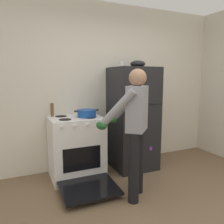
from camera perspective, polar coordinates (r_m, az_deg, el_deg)
name	(u,v)px	position (r m, az deg, el deg)	size (l,w,h in m)	color
kitchen_wall_back	(103,86)	(3.83, -2.29, 6.62)	(6.00, 0.10, 2.70)	silver
refrigerator	(133,118)	(3.70, 5.28, -1.61)	(0.68, 0.72, 1.66)	black
stove_range	(76,148)	(3.43, -9.09, -9.08)	(0.76, 1.23, 0.92)	white
person_cook	(134,123)	(2.72, 5.65, -2.75)	(0.67, 0.70, 1.60)	black
red_pot	(87,113)	(3.32, -6.50, -0.26)	(0.37, 0.27, 0.10)	#19479E
coffee_mug	(122,64)	(3.61, 2.57, 12.13)	(0.11, 0.08, 0.10)	silver
pepper_mill	(52,110)	(3.45, -15.07, 0.59)	(0.05, 0.05, 0.19)	brown
mixing_bowl	(138,64)	(3.69, 6.59, 12.12)	(0.24, 0.24, 0.11)	black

